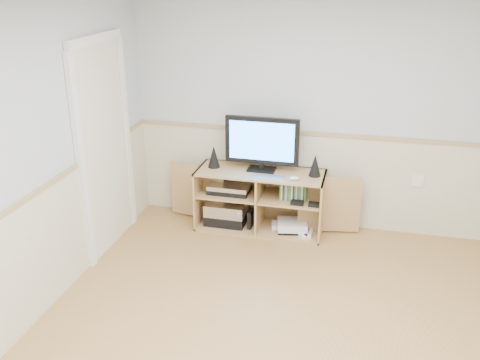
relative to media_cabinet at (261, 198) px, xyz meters
name	(u,v)px	position (x,y,z in m)	size (l,w,h in m)	color
room	(283,197)	(0.53, -1.90, 0.88)	(4.04, 4.54, 2.54)	tan
media_cabinet	(261,198)	(0.00, 0.00, 0.00)	(2.09, 0.50, 0.65)	tan
monitor	(262,142)	(0.00, -0.01, 0.63)	(0.77, 0.18, 0.57)	black
speaker_left	(214,157)	(-0.51, -0.04, 0.44)	(0.13, 0.13, 0.23)	black
speaker_right	(315,165)	(0.56, -0.04, 0.43)	(0.12, 0.12, 0.23)	black
keyboard	(269,177)	(0.12, -0.20, 0.32)	(0.32, 0.13, 0.01)	silver
mouse	(294,178)	(0.37, -0.20, 0.34)	(0.10, 0.06, 0.04)	white
av_components	(228,206)	(-0.36, -0.06, -0.11)	(0.51, 0.32, 0.47)	black
game_consoles	(291,226)	(0.34, -0.07, -0.26)	(0.46, 0.31, 0.11)	white
game_cases	(294,190)	(0.35, -0.08, 0.15)	(0.27, 0.14, 0.19)	#3F8C3F
wall_outlet	(418,181)	(1.58, 0.20, 0.27)	(0.12, 0.03, 0.12)	white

